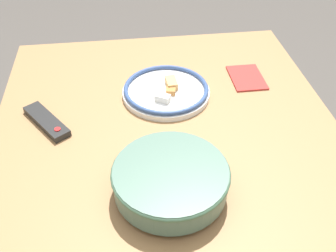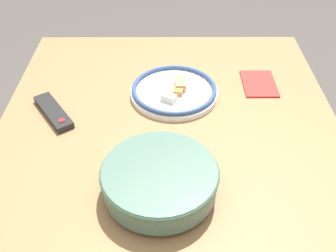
# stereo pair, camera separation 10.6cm
# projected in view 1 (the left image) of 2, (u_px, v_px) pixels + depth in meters

# --- Properties ---
(dining_table) EXTENTS (1.28, 1.01, 0.76)m
(dining_table) POSITION_uv_depth(u_px,v_px,m) (170.00, 166.00, 1.15)
(dining_table) COLOR olive
(dining_table) RESTS_ON ground_plane
(noodle_bowl) EXTENTS (0.28, 0.28, 0.08)m
(noodle_bowl) POSITION_uv_depth(u_px,v_px,m) (171.00, 179.00, 0.93)
(noodle_bowl) COLOR #4C6B5B
(noodle_bowl) RESTS_ON dining_table
(food_plate) EXTENTS (0.28, 0.28, 0.04)m
(food_plate) POSITION_uv_depth(u_px,v_px,m) (166.00, 91.00, 1.27)
(food_plate) COLOR white
(food_plate) RESTS_ON dining_table
(tv_remote) EXTENTS (0.19, 0.15, 0.02)m
(tv_remote) POSITION_uv_depth(u_px,v_px,m) (47.00, 121.00, 1.16)
(tv_remote) COLOR black
(tv_remote) RESTS_ON dining_table
(folded_napkin) EXTENTS (0.16, 0.11, 0.01)m
(folded_napkin) POSITION_uv_depth(u_px,v_px,m) (247.00, 78.00, 1.35)
(folded_napkin) COLOR #B2332D
(folded_napkin) RESTS_ON dining_table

